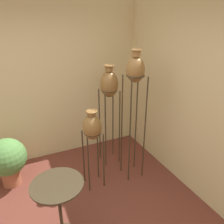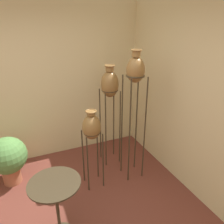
{
  "view_description": "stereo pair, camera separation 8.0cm",
  "coord_description": "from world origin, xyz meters",
  "px_view_note": "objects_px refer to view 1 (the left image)",
  "views": [
    {
      "loc": [
        -0.16,
        -1.64,
        2.32
      ],
      "look_at": [
        1.11,
        1.04,
        1.07
      ],
      "focal_mm": 35.0,
      "sensor_mm": 36.0,
      "label": 1
    },
    {
      "loc": [
        -0.08,
        -1.67,
        2.32
      ],
      "look_at": [
        1.11,
        1.04,
        1.07
      ],
      "focal_mm": 35.0,
      "sensor_mm": 36.0,
      "label": 2
    }
  ],
  "objects_px": {
    "side_table": "(59,199)",
    "potted_plant": "(7,159)",
    "vase_stand_medium": "(109,86)",
    "vase_stand_tall": "(135,76)",
    "vase_stand_short": "(92,129)"
  },
  "relations": [
    {
      "from": "side_table",
      "to": "potted_plant",
      "type": "distance_m",
      "value": 1.32
    },
    {
      "from": "vase_stand_medium",
      "to": "side_table",
      "type": "distance_m",
      "value": 1.8
    },
    {
      "from": "vase_stand_tall",
      "to": "potted_plant",
      "type": "height_order",
      "value": "vase_stand_tall"
    },
    {
      "from": "vase_stand_medium",
      "to": "potted_plant",
      "type": "height_order",
      "value": "vase_stand_medium"
    },
    {
      "from": "vase_stand_tall",
      "to": "vase_stand_medium",
      "type": "xyz_separation_m",
      "value": [
        -0.16,
        0.5,
        -0.26
      ]
    },
    {
      "from": "potted_plant",
      "to": "vase_stand_medium",
      "type": "bearing_deg",
      "value": -2.14
    },
    {
      "from": "vase_stand_medium",
      "to": "side_table",
      "type": "bearing_deg",
      "value": -134.11
    },
    {
      "from": "vase_stand_medium",
      "to": "vase_stand_short",
      "type": "bearing_deg",
      "value": -135.24
    },
    {
      "from": "vase_stand_tall",
      "to": "vase_stand_short",
      "type": "distance_m",
      "value": 0.93
    },
    {
      "from": "side_table",
      "to": "potted_plant",
      "type": "xyz_separation_m",
      "value": [
        -0.49,
        1.22,
        -0.12
      ]
    },
    {
      "from": "potted_plant",
      "to": "side_table",
      "type": "bearing_deg",
      "value": -68.04
    },
    {
      "from": "vase_stand_medium",
      "to": "side_table",
      "type": "xyz_separation_m",
      "value": [
        -1.12,
        -1.16,
        -0.8
      ]
    },
    {
      "from": "vase_stand_tall",
      "to": "potted_plant",
      "type": "bearing_deg",
      "value": 162.59
    },
    {
      "from": "vase_stand_short",
      "to": "side_table",
      "type": "relative_size",
      "value": 1.57
    },
    {
      "from": "vase_stand_tall",
      "to": "vase_stand_short",
      "type": "bearing_deg",
      "value": 177.54
    }
  ]
}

